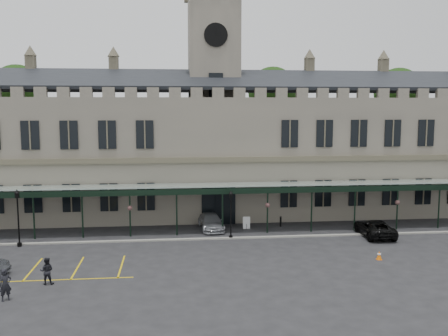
{
  "coord_description": "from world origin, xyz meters",
  "views": [
    {
      "loc": [
        -4.43,
        -35.45,
        11.08
      ],
      "look_at": [
        0.0,
        6.0,
        6.0
      ],
      "focal_mm": 40.0,
      "sensor_mm": 36.0,
      "label": 1
    }
  ],
  "objects": [
    {
      "name": "person_a",
      "position": [
        -14.0,
        -6.65,
        0.94
      ],
      "size": [
        0.82,
        0.74,
        1.88
      ],
      "primitive_type": "imported",
      "rotation": [
        0.0,
        0.0,
        0.56
      ],
      "color": "black",
      "rests_on": "ground"
    },
    {
      "name": "lamp_post_mid",
      "position": [
        0.53,
        5.52,
        2.45
      ],
      "size": [
        0.39,
        0.39,
        4.13
      ],
      "color": "black",
      "rests_on": "ground"
    },
    {
      "name": "person_b",
      "position": [
        -12.3,
        -4.12,
        0.86
      ],
      "size": [
        0.84,
        0.65,
        1.72
      ],
      "primitive_type": "imported",
      "rotation": [
        0.0,
        0.0,
        3.14
      ],
      "color": "black",
      "rests_on": "ground"
    },
    {
      "name": "clock_tower",
      "position": [
        0.0,
        16.0,
        13.11
      ],
      "size": [
        5.6,
        5.6,
        24.8
      ],
      "color": "#6A6458",
      "rests_on": "ground"
    },
    {
      "name": "lamp_post_left",
      "position": [
        -16.6,
        4.96,
        2.76
      ],
      "size": [
        0.44,
        0.44,
        4.65
      ],
      "color": "black",
      "rests_on": "ground"
    },
    {
      "name": "station_building",
      "position": [
        0.0,
        15.91,
        6.47
      ],
      "size": [
        60.0,
        10.36,
        17.3
      ],
      "color": "#6A6458",
      "rests_on": "ground"
    },
    {
      "name": "canopy",
      "position": [
        0.0,
        7.46,
        2.4
      ],
      "size": [
        50.0,
        4.1,
        4.3
      ],
      "color": "#8C9E93",
      "rests_on": "ground"
    },
    {
      "name": "kerb",
      "position": [
        0.0,
        5.5,
        0.06
      ],
      "size": [
        60.0,
        0.4,
        0.12
      ],
      "primitive_type": "cube",
      "color": "gray",
      "rests_on": "ground"
    },
    {
      "name": "bollard_left",
      "position": [
        -1.04,
        9.28,
        0.46
      ],
      "size": [
        0.16,
        0.16,
        0.92
      ],
      "primitive_type": "cylinder",
      "color": "black",
      "rests_on": "ground"
    },
    {
      "name": "parking_markings",
      "position": [
        -14.0,
        -1.5,
        0.0
      ],
      "size": [
        16.0,
        6.0,
        0.01
      ],
      "primitive_type": null,
      "color": "gold",
      "rests_on": "ground"
    },
    {
      "name": "sign_board",
      "position": [
        2.38,
        8.83,
        0.55
      ],
      "size": [
        0.66,
        0.09,
        1.13
      ],
      "rotation": [
        0.0,
        0.0,
        -0.07
      ],
      "color": "black",
      "rests_on": "ground"
    },
    {
      "name": "tree_behind_left",
      "position": [
        -22.0,
        25.0,
        12.81
      ],
      "size": [
        6.0,
        6.0,
        16.0
      ],
      "color": "#332314",
      "rests_on": "ground"
    },
    {
      "name": "car_van",
      "position": [
        13.0,
        5.07,
        0.72
      ],
      "size": [
        2.6,
        5.27,
        1.44
      ],
      "primitive_type": "imported",
      "rotation": [
        0.0,
        0.0,
        3.1
      ],
      "color": "black",
      "rests_on": "ground"
    },
    {
      "name": "car_taxi",
      "position": [
        -0.88,
        9.02,
        0.7
      ],
      "size": [
        2.32,
        4.97,
        1.4
      ],
      "primitive_type": "imported",
      "rotation": [
        0.0,
        0.0,
        0.08
      ],
      "color": "#94969B",
      "rests_on": "ground"
    },
    {
      "name": "ground",
      "position": [
        0.0,
        0.0,
        0.0
      ],
      "size": [
        140.0,
        140.0,
        0.0
      ],
      "primitive_type": "plane",
      "color": "black"
    },
    {
      "name": "tree_behind_right",
      "position": [
        24.0,
        25.0,
        12.81
      ],
      "size": [
        6.0,
        6.0,
        16.0
      ],
      "color": "#332314",
      "rests_on": "ground"
    },
    {
      "name": "tree_behind_mid",
      "position": [
        8.0,
        25.0,
        12.81
      ],
      "size": [
        6.0,
        6.0,
        16.0
      ],
      "color": "#332314",
      "rests_on": "ground"
    },
    {
      "name": "bollard_right",
      "position": [
        5.68,
        9.33,
        0.48
      ],
      "size": [
        0.17,
        0.17,
        0.96
      ],
      "primitive_type": "cylinder",
      "color": "black",
      "rests_on": "ground"
    },
    {
      "name": "traffic_cone",
      "position": [
        10.63,
        -1.43,
        0.31
      ],
      "size": [
        0.4,
        0.4,
        0.64
      ],
      "rotation": [
        0.0,
        0.0,
        0.25
      ],
      "color": "orange",
      "rests_on": "ground"
    }
  ]
}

